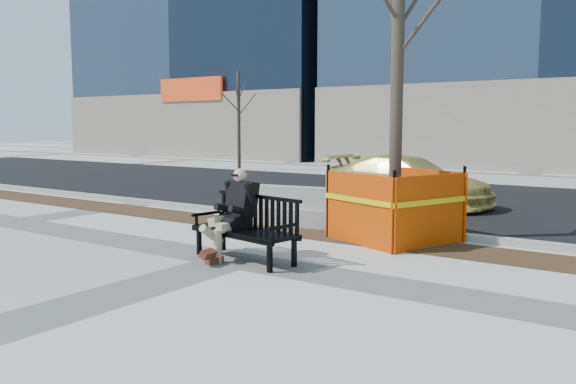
% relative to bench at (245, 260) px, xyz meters
% --- Properties ---
extents(ground, '(120.00, 120.00, 0.00)m').
position_rel_bench_xyz_m(ground, '(-0.14, -0.06, 0.00)').
color(ground, beige).
rests_on(ground, ground).
extents(mulch_strip, '(40.00, 1.20, 0.02)m').
position_rel_bench_xyz_m(mulch_strip, '(-0.14, 2.54, 0.00)').
color(mulch_strip, '#47301C').
rests_on(mulch_strip, ground).
extents(asphalt_street, '(60.00, 10.40, 0.01)m').
position_rel_bench_xyz_m(asphalt_street, '(-0.14, 8.74, 0.00)').
color(asphalt_street, black).
rests_on(asphalt_street, ground).
extents(curb, '(60.00, 0.25, 0.12)m').
position_rel_bench_xyz_m(curb, '(-0.14, 3.49, 0.06)').
color(curb, '#9E9B93').
rests_on(curb, ground).
extents(bench, '(1.99, 1.00, 1.01)m').
position_rel_bench_xyz_m(bench, '(0.00, 0.00, 0.00)').
color(bench, black).
rests_on(bench, ground).
extents(seated_man, '(0.76, 1.08, 1.39)m').
position_rel_bench_xyz_m(seated_man, '(-0.25, 0.10, 0.00)').
color(seated_man, black).
rests_on(seated_man, ground).
extents(tree_fence, '(3.51, 3.51, 6.80)m').
position_rel_bench_xyz_m(tree_fence, '(1.21, 2.80, 0.00)').
color(tree_fence, '#F73D00').
rests_on(tree_fence, ground).
extents(sedan, '(4.54, 2.14, 1.28)m').
position_rel_bench_xyz_m(sedan, '(-0.42, 7.18, 0.00)').
color(sedan, tan).
rests_on(sedan, ground).
extents(jersey_barrier_left, '(2.93, 1.02, 0.82)m').
position_rel_bench_xyz_m(jersey_barrier_left, '(-1.12, 3.04, 0.00)').
color(jersey_barrier_left, '#9C9A92').
rests_on(jersey_barrier_left, ground).
extents(jersey_barrier_right, '(2.67, 1.19, 0.75)m').
position_rel_bench_xyz_m(jersey_barrier_right, '(0.53, 3.25, 0.00)').
color(jersey_barrier_right, '#A6A49C').
rests_on(jersey_barrier_right, ground).
extents(far_tree_left, '(2.04, 2.04, 4.79)m').
position_rel_bench_xyz_m(far_tree_left, '(-11.56, 13.92, 0.00)').
color(far_tree_left, '#4B3B30').
rests_on(far_tree_left, ground).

